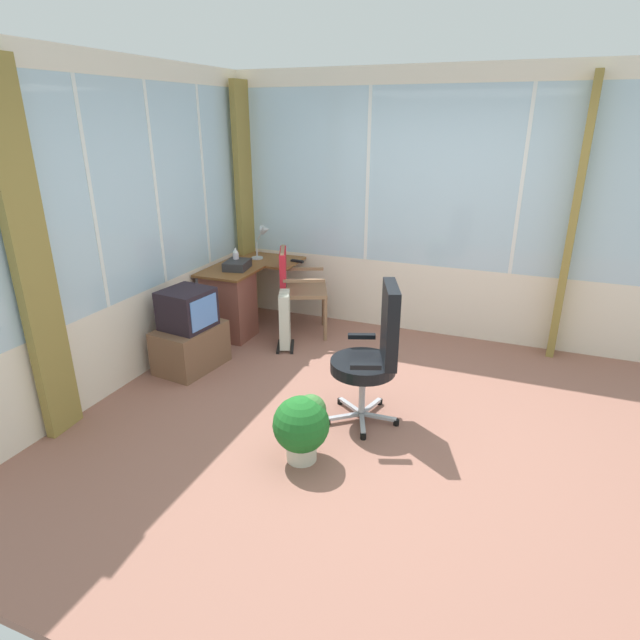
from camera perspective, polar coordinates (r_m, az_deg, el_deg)
ground at (r=4.27m, az=6.84°, el=-10.86°), size 4.81×5.57×0.06m
north_window_panel at (r=4.82m, az=-20.26°, el=9.52°), size 3.81×0.07×2.71m
east_window_panel at (r=5.59m, az=12.88°, el=11.70°), size 0.07×4.57×2.71m
curtain_north_left at (r=4.07m, az=-28.96°, el=5.44°), size 0.31×0.10×2.61m
curtain_corner at (r=6.20m, az=-8.12°, el=12.49°), size 0.31×0.09×2.61m
curtain_east_far at (r=5.46m, az=25.92°, el=9.41°), size 0.31×0.10×2.61m
desk at (r=5.67m, az=-9.71°, el=2.03°), size 1.13×0.80×0.72m
desk_lamp at (r=6.01m, az=-6.19°, el=9.09°), size 0.22×0.19×0.38m
tv_remote at (r=5.84m, az=-2.51°, el=6.45°), size 0.06×0.15×0.02m
spray_bottle at (r=5.68m, az=-9.18°, el=6.74°), size 0.06×0.06×0.22m
paper_tray at (r=5.62m, az=-9.03°, el=5.97°), size 0.34×0.28×0.09m
wooden_armchair at (r=5.58m, az=-3.03°, el=4.39°), size 0.63×0.64×0.94m
office_chair at (r=3.94m, az=6.06°, el=-3.13°), size 0.63×0.56×1.11m
tv_on_stand at (r=5.02m, az=-14.04°, el=-1.48°), size 0.69×0.51×0.77m
space_heater at (r=5.33m, az=-3.85°, el=0.05°), size 0.37×0.28×0.60m
potted_plant at (r=3.63m, az=-1.94°, el=-11.34°), size 0.39×0.39×0.48m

